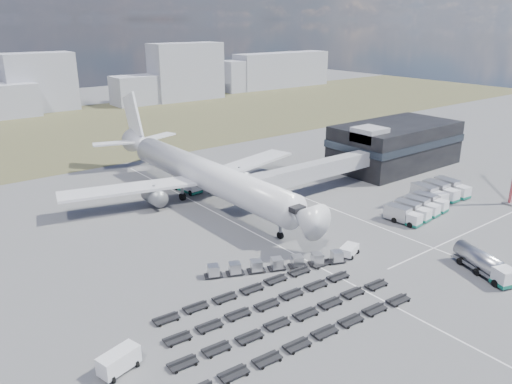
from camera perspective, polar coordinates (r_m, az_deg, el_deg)
ground at (r=73.24m, az=7.40°, el=-7.57°), size 420.00×420.00×0.00m
grass_strip at (r=165.71m, az=-20.71°, el=6.51°), size 420.00×90.00×0.01m
lane_markings at (r=81.63m, az=10.78°, el=-4.85°), size 47.12×110.00×0.01m
terminal at (r=120.81m, az=15.59°, el=5.29°), size 30.40×16.40×11.00m
jet_bridge at (r=95.33m, az=5.63°, el=2.17°), size 30.30×3.80×7.05m
airliner at (r=95.06m, az=-6.37°, el=2.25°), size 51.59×64.53×17.62m
skyline at (r=201.48m, az=-22.55°, el=10.89°), size 297.53×22.11×23.47m
fuel_tanker at (r=74.61m, az=24.60°, el=-7.43°), size 5.39×9.84×3.09m
pushback_tug at (r=74.52m, az=10.58°, el=-6.61°), size 3.79×2.92×1.50m
utility_van at (r=53.09m, az=-15.39°, el=-18.19°), size 4.47×2.89×2.22m
catering_truck at (r=100.75m, az=-7.86°, el=0.93°), size 3.33×6.85×3.04m
service_trucks_near at (r=91.85m, az=17.90°, el=-1.78°), size 12.11×7.52×2.56m
service_trucks_far at (r=102.10m, az=20.35°, el=0.13°), size 9.90×7.78×2.86m
uld_row at (r=69.31m, az=2.40°, el=-8.17°), size 18.94×9.50×1.56m
baggage_dollies at (r=59.88m, az=2.53°, el=-13.59°), size 31.87×15.62×0.71m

